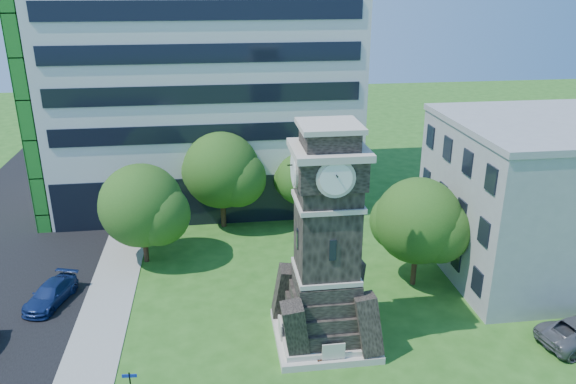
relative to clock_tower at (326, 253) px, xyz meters
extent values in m
plane|color=#265A19|center=(-3.00, -2.00, -5.28)|extent=(160.00, 160.00, 0.00)
cube|color=gray|center=(-12.50, 3.00, -5.25)|extent=(3.00, 70.00, 0.06)
cube|color=#B9B0A2|center=(0.00, 0.00, -5.08)|extent=(5.40, 5.40, 0.40)
cube|color=#B9B0A2|center=(0.00, 0.00, -4.73)|extent=(4.80, 4.80, 0.30)
cube|color=black|center=(0.00, 0.00, 1.92)|extent=(3.00, 3.00, 6.40)
cube|color=#B9B0A2|center=(0.00, 0.00, -1.08)|extent=(3.25, 3.25, 0.25)
cube|color=#B9B0A2|center=(0.00, 0.00, 2.92)|extent=(3.25, 3.25, 0.25)
cube|color=black|center=(0.00, -1.52, 0.92)|extent=(0.35, 0.08, 1.10)
cube|color=black|center=(0.00, 0.00, 4.72)|extent=(3.30, 3.30, 1.60)
cube|color=#B9B0A2|center=(0.00, 0.00, 5.62)|extent=(3.70, 3.70, 0.35)
cylinder|color=white|center=(0.00, -1.77, 4.72)|extent=(1.56, 0.06, 1.56)
cylinder|color=white|center=(-1.77, 0.00, 4.72)|extent=(0.06, 1.56, 1.56)
cube|color=black|center=(0.00, 0.00, 6.22)|extent=(2.60, 2.60, 0.90)
cube|color=#B9B0A2|center=(0.00, 0.00, 6.82)|extent=(3.00, 3.00, 0.25)
cube|color=silver|center=(-6.00, 24.00, 8.72)|extent=(25.00, 15.00, 28.00)
cube|color=black|center=(-6.00, 16.80, -3.28)|extent=(24.50, 0.80, 4.00)
cube|color=#9B9EA0|center=(17.00, 6.00, -0.28)|extent=(15.00, 12.00, 10.00)
cube|color=#9B9EA0|center=(17.00, 6.00, 4.92)|extent=(15.20, 12.20, 0.40)
imported|color=navy|center=(-15.93, 5.80, -4.65)|extent=(2.99, 4.67, 1.26)
cube|color=black|center=(-0.82, -2.08, -4.95)|extent=(0.06, 0.42, 0.66)
cube|color=black|center=(0.78, -2.08, -4.95)|extent=(0.06, 0.42, 0.66)
cube|color=black|center=(-0.02, -2.08, -4.86)|extent=(1.69, 0.45, 0.04)
cube|color=black|center=(-0.02, -1.88, -4.60)|extent=(1.69, 0.04, 0.38)
cube|color=navy|center=(-9.68, -5.06, -2.75)|extent=(0.65, 0.04, 0.16)
cylinder|color=#332114|center=(-10.66, 10.61, -4.04)|extent=(0.36, 0.36, 2.47)
sphere|color=#245719|center=(-10.66, 10.61, -1.02)|extent=(5.75, 5.75, 5.75)
sphere|color=#245719|center=(-9.51, 10.04, -1.50)|extent=(4.31, 4.31, 4.31)
sphere|color=#245719|center=(-11.67, 11.33, -1.30)|extent=(4.02, 4.02, 4.02)
cylinder|color=#332114|center=(-5.09, 15.91, -3.89)|extent=(0.40, 0.40, 2.78)
sphere|color=#225719|center=(-5.09, 15.91, -0.50)|extent=(5.98, 5.98, 5.98)
sphere|color=#225719|center=(-3.90, 15.32, -1.04)|extent=(4.49, 4.49, 4.49)
sphere|color=#225719|center=(-6.14, 16.66, -0.81)|extent=(4.19, 4.19, 4.19)
cylinder|color=#332114|center=(1.20, 15.67, -4.17)|extent=(0.34, 0.34, 2.22)
sphere|color=#2F641D|center=(1.20, 15.67, -1.46)|extent=(4.16, 4.16, 4.16)
sphere|color=#2F641D|center=(2.03, 15.25, -1.89)|extent=(3.12, 3.12, 3.12)
sphere|color=#2F641D|center=(0.47, 16.19, -1.71)|extent=(2.92, 2.92, 2.92)
cylinder|color=#332114|center=(6.91, 5.06, -3.97)|extent=(0.34, 0.34, 2.62)
sphere|color=#2E581A|center=(6.91, 5.06, -0.78)|extent=(5.48, 5.48, 5.48)
sphere|color=#2E581A|center=(8.01, 4.51, -1.28)|extent=(4.11, 4.11, 4.11)
sphere|color=#2E581A|center=(5.95, 5.75, -1.07)|extent=(3.83, 3.83, 3.83)
camera|label=1|loc=(-5.51, -25.75, 13.43)|focal=35.00mm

